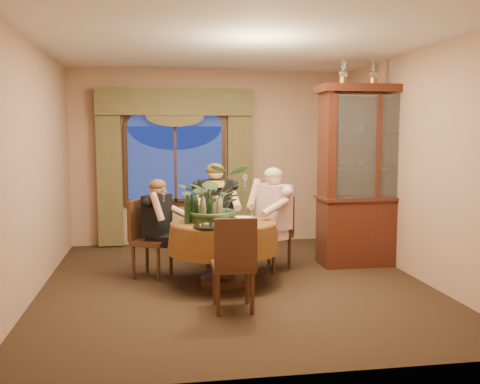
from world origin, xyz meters
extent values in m
plane|color=black|center=(0.00, 0.00, 0.00)|extent=(5.00, 5.00, 0.00)
plane|color=#A37C63|center=(0.00, 2.50, 1.40)|extent=(4.50, 0.00, 4.50)
plane|color=#A37C63|center=(2.25, 0.00, 1.40)|extent=(0.00, 5.00, 5.00)
plane|color=white|center=(0.00, 0.00, 2.80)|extent=(5.00, 5.00, 0.00)
cube|color=#4F4725|center=(-1.63, 2.38, 1.18)|extent=(0.38, 0.14, 2.32)
cube|color=#4F4725|center=(0.43, 2.38, 1.18)|extent=(0.38, 0.14, 2.32)
cylinder|color=maroon|center=(-0.14, -0.01, 0.38)|extent=(1.59, 1.59, 0.75)
cube|color=#371710|center=(1.97, 0.67, 1.21)|extent=(1.49, 0.59, 2.42)
cube|color=black|center=(0.57, 0.58, 0.48)|extent=(0.59, 0.59, 0.96)
cube|color=black|center=(-0.07, 0.92, 0.48)|extent=(0.45, 0.45, 0.96)
cube|color=black|center=(-0.98, 0.43, 0.48)|extent=(0.57, 0.57, 0.96)
cube|color=black|center=(-0.16, -0.96, 0.48)|extent=(0.43, 0.43, 0.96)
imported|color=#395631|center=(-0.23, 0.08, 1.33)|extent=(0.87, 0.97, 0.76)
imported|color=#445027|center=(-0.06, -0.07, 0.78)|extent=(0.16, 0.16, 0.05)
cylinder|color=black|center=(-0.33, -0.39, 0.76)|extent=(0.39, 0.39, 0.02)
cylinder|color=black|center=(-0.31, -0.08, 0.92)|extent=(0.07, 0.07, 0.33)
cylinder|color=tan|center=(-0.38, 0.07, 0.92)|extent=(0.07, 0.07, 0.33)
cylinder|color=black|center=(-0.45, 0.18, 0.92)|extent=(0.07, 0.07, 0.33)
cylinder|color=black|center=(-0.51, 0.01, 0.92)|extent=(0.07, 0.07, 0.33)
cylinder|color=black|center=(-0.57, -0.08, 0.92)|extent=(0.07, 0.07, 0.33)
cylinder|color=tan|center=(-0.53, 0.07, 0.92)|extent=(0.07, 0.07, 0.33)
cube|color=white|center=(0.02, -0.15, 0.75)|extent=(0.21, 0.30, 0.00)
cube|color=white|center=(0.11, 0.20, 0.75)|extent=(0.32, 0.36, 0.00)
cube|color=white|center=(-0.16, -0.35, 0.75)|extent=(0.30, 0.35, 0.00)
camera|label=1|loc=(-0.93, -6.18, 1.78)|focal=40.00mm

